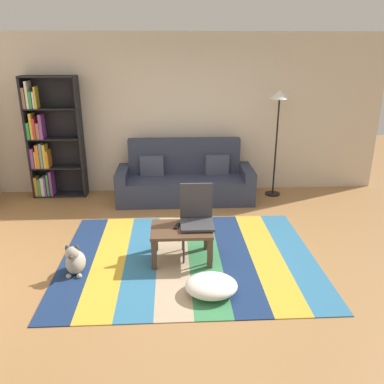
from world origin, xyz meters
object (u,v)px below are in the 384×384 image
at_px(bookshelf, 49,142).
at_px(dog, 75,261).
at_px(tv_remote, 177,226).
at_px(coffee_table, 181,234).
at_px(pouf, 211,286).
at_px(couch, 185,180).
at_px(standing_lamp, 279,108).
at_px(folding_chair, 197,214).

distance_m(bookshelf, dog, 2.90).
height_order(bookshelf, tv_remote, bookshelf).
bearing_deg(coffee_table, pouf, -68.97).
distance_m(couch, coffee_table, 2.08).
bearing_deg(standing_lamp, folding_chair, -125.72).
bearing_deg(bookshelf, coffee_table, -47.41).
distance_m(bookshelf, standing_lamp, 3.88).
relative_size(bookshelf, pouf, 3.69).
distance_m(standing_lamp, folding_chair, 2.72).
height_order(bookshelf, standing_lamp, bookshelf).
xyz_separation_m(dog, tv_remote, (1.17, 0.31, 0.27)).
distance_m(coffee_table, folding_chair, 0.30).
distance_m(bookshelf, tv_remote, 3.19).
bearing_deg(folding_chair, couch, 145.06).
xyz_separation_m(pouf, dog, (-1.51, 0.49, 0.06)).
distance_m(bookshelf, pouf, 4.06).
relative_size(couch, folding_chair, 2.51).
relative_size(coffee_table, standing_lamp, 0.40).
height_order(coffee_table, standing_lamp, standing_lamp).
bearing_deg(folding_chair, bookshelf, -170.45).
xyz_separation_m(bookshelf, dog, (0.95, -2.63, -0.80)).
height_order(dog, standing_lamp, standing_lamp).
bearing_deg(coffee_table, folding_chair, 35.23).
bearing_deg(couch, coffee_table, -93.23).
bearing_deg(coffee_table, dog, -167.62).
xyz_separation_m(couch, dog, (-1.34, -2.34, -0.18)).
height_order(coffee_table, dog, coffee_table).
relative_size(dog, standing_lamp, 0.22).
height_order(bookshelf, dog, bookshelf).
bearing_deg(dog, standing_lamp, 40.40).
xyz_separation_m(bookshelf, tv_remote, (2.12, -2.32, -0.53)).
height_order(pouf, folding_chair, folding_chair).
xyz_separation_m(couch, bookshelf, (-2.28, 0.29, 0.62)).
bearing_deg(couch, bookshelf, 172.87).
xyz_separation_m(standing_lamp, tv_remote, (-1.73, -2.16, -1.08)).
bearing_deg(standing_lamp, couch, -175.45).
bearing_deg(pouf, couch, 93.53).
xyz_separation_m(standing_lamp, folding_chair, (-1.48, -2.06, -0.97)).
relative_size(bookshelf, tv_remote, 13.54).
bearing_deg(dog, pouf, -17.95).
bearing_deg(bookshelf, folding_chair, -43.29).
distance_m(couch, pouf, 2.85).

